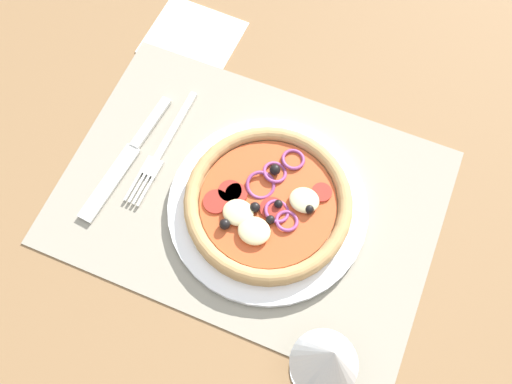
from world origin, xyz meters
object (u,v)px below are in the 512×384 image
(pizza, at_px, (268,203))
(wine_glass, at_px, (328,359))
(knife, at_px, (127,158))
(fork, at_px, (160,152))
(plate, at_px, (268,207))
(napkin, at_px, (193,37))

(pizza, relative_size, wine_glass, 1.40)
(pizza, relative_size, knife, 1.04)
(fork, height_order, knife, knife)
(plate, relative_size, wine_glass, 1.69)
(pizza, height_order, napkin, pizza)
(plate, xyz_separation_m, wine_glass, (-0.13, 0.16, 0.09))
(napkin, bearing_deg, plate, 134.04)
(knife, bearing_deg, plate, 97.18)
(fork, xyz_separation_m, wine_glass, (-0.29, 0.18, 0.09))
(pizza, bearing_deg, knife, 1.43)
(fork, xyz_separation_m, knife, (0.04, 0.02, 0.00))
(napkin, bearing_deg, fork, 102.31)
(plate, distance_m, pizza, 0.02)
(plate, height_order, napkin, plate)
(wine_glass, bearing_deg, pizza, -51.77)
(pizza, bearing_deg, fork, -6.97)
(pizza, height_order, knife, pizza)
(pizza, xyz_separation_m, knife, (0.20, 0.00, -0.02))
(fork, relative_size, wine_glass, 1.21)
(knife, xyz_separation_m, wine_glass, (-0.32, 0.15, 0.09))
(plate, bearing_deg, wine_glass, 128.16)
(napkin, bearing_deg, pizza, 133.98)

